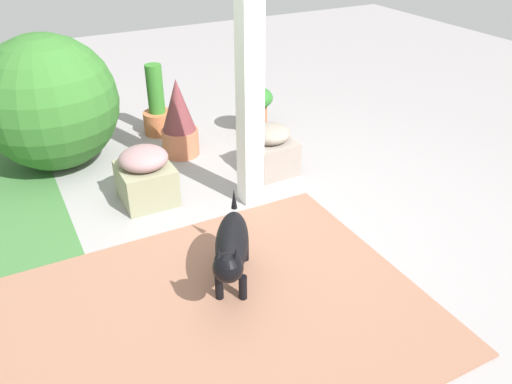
% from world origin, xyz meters
% --- Properties ---
extents(ground_plane, '(12.00, 12.00, 0.00)m').
position_xyz_m(ground_plane, '(0.00, 0.00, 0.00)').
color(ground_plane, '#979393').
extents(brick_path, '(1.80, 2.40, 0.02)m').
position_xyz_m(brick_path, '(-0.71, 0.54, 0.01)').
color(brick_path, '#93654E').
rests_on(brick_path, ground).
extents(porch_pillar, '(0.15, 0.15, 2.11)m').
position_xyz_m(porch_pillar, '(0.33, -0.26, 1.06)').
color(porch_pillar, white).
rests_on(porch_pillar, ground).
extents(stone_planter_nearest, '(0.42, 0.36, 0.40)m').
position_xyz_m(stone_planter_nearest, '(0.68, -0.61, 0.19)').
color(stone_planter_nearest, gray).
rests_on(stone_planter_nearest, ground).
extents(stone_planter_mid, '(0.41, 0.38, 0.43)m').
position_xyz_m(stone_planter_mid, '(0.68, 0.43, 0.21)').
color(stone_planter_mid, gray).
rests_on(stone_planter_mid, ground).
extents(round_shrub, '(1.09, 1.09, 1.09)m').
position_xyz_m(round_shrub, '(1.61, 0.90, 0.55)').
color(round_shrub, '#316928').
rests_on(round_shrub, ground).
extents(terracotta_pot_broad, '(0.33, 0.33, 0.44)m').
position_xyz_m(terracotta_pot_broad, '(1.45, -0.88, 0.26)').
color(terracotta_pot_broad, '#B25F40').
rests_on(terracotta_pot_broad, ground).
extents(terracotta_pot_tall, '(0.28, 0.28, 0.67)m').
position_xyz_m(terracotta_pot_tall, '(1.84, -0.05, 0.24)').
color(terracotta_pot_tall, '#BF693F').
rests_on(terracotta_pot_tall, ground).
extents(terracotta_pot_spiky, '(0.32, 0.32, 0.68)m').
position_xyz_m(terracotta_pot_spiky, '(1.31, -0.07, 0.32)').
color(terracotta_pot_spiky, '#C66D4B').
rests_on(terracotta_pot_spiky, ground).
extents(dog, '(0.67, 0.46, 0.48)m').
position_xyz_m(dog, '(-0.50, 0.29, 0.28)').
color(dog, black).
rests_on(dog, ground).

